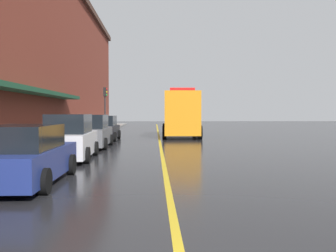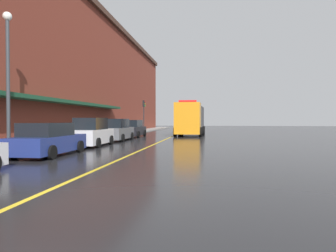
{
  "view_description": "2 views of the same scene",
  "coord_description": "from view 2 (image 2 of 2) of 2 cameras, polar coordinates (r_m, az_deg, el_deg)",
  "views": [
    {
      "loc": [
        -0.34,
        -3.2,
        1.96
      ],
      "look_at": [
        0.73,
        27.4,
        0.87
      ],
      "focal_mm": 40.82,
      "sensor_mm": 36.0,
      "label": 1
    },
    {
      "loc": [
        4.02,
        -6.76,
        1.77
      ],
      "look_at": [
        -1.1,
        29.64,
        1.0
      ],
      "focal_mm": 32.78,
      "sensor_mm": 36.0,
      "label": 2
    }
  ],
  "objects": [
    {
      "name": "parking_meter_0",
      "position": [
        31.92,
        -9.07,
        -0.09
      ],
      "size": [
        0.14,
        0.18,
        1.33
      ],
      "color": "#4C4C51",
      "rests_on": "sidewalk_left"
    },
    {
      "name": "parked_car_2",
      "position": [
        21.05,
        -13.96,
        -1.28
      ],
      "size": [
        2.05,
        4.51,
        1.89
      ],
      "rotation": [
        0.0,
        0.0,
        1.6
      ],
      "color": "silver",
      "rests_on": "ground"
    },
    {
      "name": "parking_meter_1",
      "position": [
        19.97,
        -20.0,
        -0.92
      ],
      "size": [
        0.14,
        0.18,
        1.33
      ],
      "color": "#4C4C51",
      "rests_on": "sidewalk_left"
    },
    {
      "name": "street_lamp_left",
      "position": [
        17.35,
        -27.63,
        9.77
      ],
      "size": [
        0.44,
        0.44,
        6.94
      ],
      "color": "#33383D",
      "rests_on": "sidewalk_left"
    },
    {
      "name": "sidewalk_left",
      "position": [
        33.41,
        -9.82,
        -1.73
      ],
      "size": [
        2.4,
        70.0,
        0.15
      ],
      "primitive_type": "cube",
      "color": "gray",
      "rests_on": "ground"
    },
    {
      "name": "lane_center_stripe",
      "position": [
        32.06,
        0.79,
        -1.96
      ],
      "size": [
        0.16,
        70.0,
        0.01
      ],
      "primitive_type": "cube",
      "color": "gold",
      "rests_on": "ground"
    },
    {
      "name": "parked_car_3",
      "position": [
        26.15,
        -9.55,
        -0.82
      ],
      "size": [
        2.08,
        4.77,
        1.84
      ],
      "rotation": [
        0.0,
        0.0,
        1.58
      ],
      "color": "#595B60",
      "rests_on": "ground"
    },
    {
      "name": "parked_car_4",
      "position": [
        31.6,
        -6.59,
        -0.55
      ],
      "size": [
        2.1,
        4.41,
        1.73
      ],
      "rotation": [
        0.0,
        0.0,
        1.56
      ],
      "color": "black",
      "rests_on": "ground"
    },
    {
      "name": "utility_truck",
      "position": [
        34.02,
        4.18,
        1.21
      ],
      "size": [
        3.09,
        7.88,
        3.73
      ],
      "rotation": [
        0.0,
        0.0,
        -1.6
      ],
      "color": "orange",
      "rests_on": "ground"
    },
    {
      "name": "ground_plane",
      "position": [
        32.06,
        0.79,
        -1.96
      ],
      "size": [
        112.0,
        112.0,
        0.0
      ],
      "primitive_type": "plane",
      "color": "#232326"
    },
    {
      "name": "brick_building_left",
      "position": [
        35.79,
        -21.86,
        9.12
      ],
      "size": [
        13.56,
        64.0,
        13.5
      ],
      "color": "maroon",
      "rests_on": "ground"
    },
    {
      "name": "parked_car_1",
      "position": [
        16.19,
        -21.32,
        -2.45
      ],
      "size": [
        2.09,
        4.76,
        1.62
      ],
      "rotation": [
        0.0,
        0.0,
        1.57
      ],
      "color": "navy",
      "rests_on": "ground"
    },
    {
      "name": "traffic_light_near",
      "position": [
        42.97,
        -4.51,
        3.05
      ],
      "size": [
        0.38,
        0.36,
        4.3
      ],
      "color": "#232326",
      "rests_on": "sidewalk_left"
    }
  ]
}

